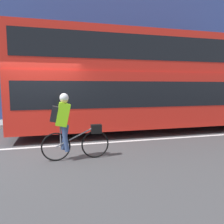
% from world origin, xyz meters
% --- Properties ---
extents(ground_plane, '(80.00, 80.00, 0.00)m').
position_xyz_m(ground_plane, '(0.00, 0.00, 0.00)').
color(ground_plane, '#424244').
extents(road_center_line, '(50.00, 0.14, 0.01)m').
position_xyz_m(road_center_line, '(0.00, 0.22, 0.00)').
color(road_center_line, silver).
rests_on(road_center_line, ground_plane).
extents(sidewalk_curb, '(60.00, 1.79, 0.14)m').
position_xyz_m(sidewalk_curb, '(0.00, 4.56, 0.07)').
color(sidewalk_curb, gray).
rests_on(sidewalk_curb, ground_plane).
extents(building_facade, '(60.00, 0.30, 9.19)m').
position_xyz_m(building_facade, '(0.00, 5.61, 4.60)').
color(building_facade, '#33478C').
rests_on(building_facade, ground_plane).
extents(bus, '(11.06, 2.43, 3.75)m').
position_xyz_m(bus, '(4.47, 1.64, 2.09)').
color(bus, black).
rests_on(bus, ground_plane).
extents(cyclist_on_bike, '(1.65, 0.32, 1.63)m').
position_xyz_m(cyclist_on_bike, '(0.73, -1.17, 0.88)').
color(cyclist_on_bike, black).
rests_on(cyclist_on_bike, ground_plane).
extents(street_sign_post, '(0.36, 0.09, 2.66)m').
position_xyz_m(street_sign_post, '(3.66, 4.47, 1.62)').
color(street_sign_post, '#59595B').
rests_on(street_sign_post, sidewalk_curb).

